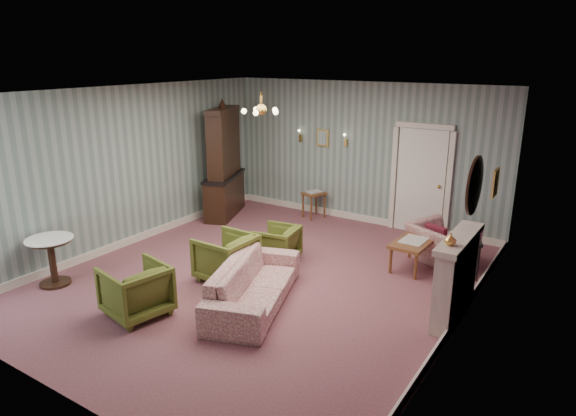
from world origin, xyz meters
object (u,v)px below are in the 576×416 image
Objects in this scene: olive_chair_a at (136,288)px; dresser at (223,160)px; olive_chair_c at (277,242)px; coffee_table at (413,254)px; fireplace at (456,277)px; olive_chair_b at (226,255)px; sofa_chintz at (254,276)px; wingback_chair at (442,237)px; pedestal_table at (52,261)px; side_table_black at (466,258)px.

olive_chair_a is 4.63m from dresser.
olive_chair_c is 0.28× the size of dresser.
fireplace is at bearing -51.35° from coffee_table.
sofa_chintz is (0.86, -0.43, 0.02)m from olive_chair_b.
sofa_chintz is (1.15, 1.12, 0.02)m from olive_chair_a.
pedestal_table is (-4.72, -4.16, -0.05)m from wingback_chair.
sofa_chintz reaches higher than olive_chair_a.
wingback_chair is 0.65m from coffee_table.
side_table_black is 0.81× the size of pedestal_table.
wingback_chair is at bearing 135.90° from olive_chair_b.
pedestal_table is (-5.45, -2.33, -0.20)m from fireplace.
fireplace reaches higher than olive_chair_a.
olive_chair_b reaches higher than olive_chair_a.
fireplace is at bearing -81.60° from side_table_black.
dresser is (-2.17, 2.59, 0.84)m from olive_chair_b.
pedestal_table is (-2.37, -2.63, 0.04)m from olive_chair_c.
fireplace is at bearing 103.81° from olive_chair_b.
wingback_chair is at bearing 156.76° from olive_chair_a.
pedestal_table is at bearing -76.99° from olive_chair_a.
pedestal_table reaches higher than olive_chair_c.
olive_chair_a reaches higher than side_table_black.
olive_chair_a is at bearing -20.86° from olive_chair_c.
side_table_black is (2.87, 1.12, -0.03)m from olive_chair_c.
side_table_black is at bearing 102.40° from olive_chair_c.
fireplace is at bearing -83.85° from sofa_chintz.
dresser is (-4.78, 0.02, 0.81)m from wingback_chair.
side_table_black is (2.27, 2.59, -0.11)m from sofa_chintz.
sofa_chintz is at bearing -131.23° from side_table_black.
coffee_table is at bearing 86.03° from wingback_chair.
olive_chair_c is at bearing -154.45° from coffee_table.
wingback_chair is 1.60× the size of side_table_black.
olive_chair_c is 0.32× the size of sofa_chintz.
dresser is at bearing -143.69° from olive_chair_a.
wingback_chair is 4.85m from dresser.
side_table_black reaches higher than coffee_table.
side_table_black is at bearing 98.40° from fireplace.
dresser is 4.01× the size of side_table_black.
dresser reaches higher than olive_chair_c.
side_table_black is at bearing 125.95° from olive_chair_b.
olive_chair_a is 4.29m from fireplace.
coffee_table is (2.31, 2.02, -0.16)m from olive_chair_b.
fireplace is 1.68m from coffee_table.
olive_chair_c is at bearing 174.40° from fireplace.
olive_chair_a is at bearing -126.05° from coffee_table.
olive_chair_b is at bearing -71.71° from dresser.
wingback_chair is at bearing 141.55° from side_table_black.
sofa_chintz is (0.60, -1.47, 0.08)m from olive_chair_c.
coffee_table is at bearing -49.75° from sofa_chintz.
pedestal_table is at bearing -140.81° from coffee_table.
olive_chair_a is 2.65m from olive_chair_c.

